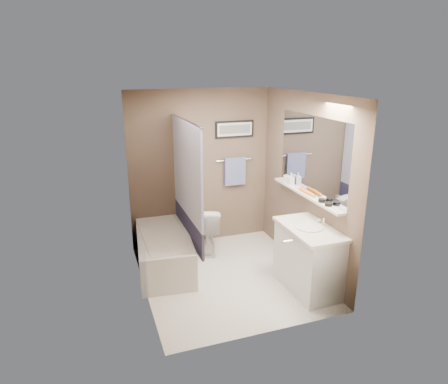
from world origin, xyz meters
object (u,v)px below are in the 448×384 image
object	(u,v)px
vanity	(308,260)
candle_bowl_far	(322,201)
bathtub	(164,251)
hair_brush_front	(310,194)
glass_jar	(286,179)
toilet	(206,229)
candle_bowl_near	(329,204)
hair_brush_back	(305,191)
soap_bottle	(291,179)

from	to	relation	value
vanity	candle_bowl_far	xyz separation A→B (m)	(0.19, 0.09, 0.73)
bathtub	hair_brush_front	distance (m)	2.14
candle_bowl_far	glass_jar	bearing A→B (deg)	90.00
bathtub	toilet	distance (m)	0.79
bathtub	hair_brush_front	bearing A→B (deg)	-18.06
candle_bowl_near	glass_jar	size ratio (longest dim) A/B	0.90
candle_bowl_near	glass_jar	bearing A→B (deg)	90.00
hair_brush_front	candle_bowl_far	bearing A→B (deg)	-90.00
bathtub	glass_jar	bearing A→B (deg)	1.27
hair_brush_front	vanity	bearing A→B (deg)	-116.43
candle_bowl_far	hair_brush_back	bearing A→B (deg)	90.00
hair_brush_back	soap_bottle	xyz separation A→B (m)	(0.00, 0.38, 0.06)
candle_bowl_near	hair_brush_front	distance (m)	0.43
hair_brush_back	candle_bowl_near	bearing A→B (deg)	-90.00
toilet	vanity	xyz separation A→B (m)	(0.88, -1.48, 0.05)
glass_jar	vanity	bearing A→B (deg)	-100.28
hair_brush_front	hair_brush_back	bearing A→B (deg)	90.00
vanity	candle_bowl_near	size ratio (longest dim) A/B	10.00
toilet	soap_bottle	world-z (taller)	soap_bottle
vanity	glass_jar	bearing A→B (deg)	77.91
toilet	candle_bowl_near	size ratio (longest dim) A/B	7.87
hair_brush_back	glass_jar	bearing A→B (deg)	90.00
soap_bottle	bathtub	bearing A→B (deg)	171.13
toilet	hair_brush_back	size ratio (longest dim) A/B	3.22
hair_brush_front	soap_bottle	bearing A→B (deg)	90.00
vanity	hair_brush_back	size ratio (longest dim) A/B	4.09
soap_bottle	hair_brush_front	bearing A→B (deg)	-90.00
bathtub	hair_brush_back	xyz separation A→B (m)	(1.79, -0.66, 0.89)
hair_brush_front	soap_bottle	distance (m)	0.51
hair_brush_back	glass_jar	xyz separation A→B (m)	(0.00, 0.52, 0.03)
bathtub	candle_bowl_far	bearing A→B (deg)	-25.27
vanity	hair_brush_back	bearing A→B (deg)	67.79
candle_bowl_near	soap_bottle	distance (m)	0.94
candle_bowl_far	hair_brush_front	distance (m)	0.29
hair_brush_back	soap_bottle	size ratio (longest dim) A/B	1.30
hair_brush_front	glass_jar	bearing A→B (deg)	90.00
toilet	candle_bowl_far	distance (m)	1.92
vanity	hair_brush_back	world-z (taller)	hair_brush_back
candle_bowl_near	candle_bowl_far	distance (m)	0.14
bathtub	candle_bowl_far	distance (m)	2.26
glass_jar	soap_bottle	distance (m)	0.14
toilet	bathtub	bearing A→B (deg)	39.41
candle_bowl_far	soap_bottle	world-z (taller)	soap_bottle
candle_bowl_near	candle_bowl_far	bearing A→B (deg)	90.00
toilet	candle_bowl_near	distance (m)	2.03
bathtub	glass_jar	world-z (taller)	glass_jar
hair_brush_back	hair_brush_front	bearing A→B (deg)	-90.00
toilet	hair_brush_front	bearing A→B (deg)	149.09
hair_brush_back	soap_bottle	bearing A→B (deg)	90.00
toilet	hair_brush_front	size ratio (longest dim) A/B	3.22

